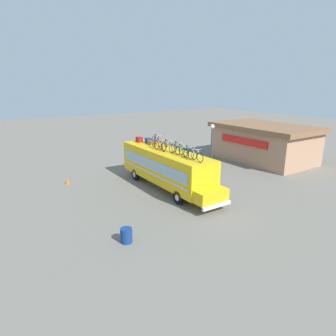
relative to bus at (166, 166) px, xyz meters
name	(u,v)px	position (x,y,z in m)	size (l,w,h in m)	color
ground_plane	(165,187)	(-0.18, 0.00, -1.85)	(120.00, 120.00, 0.00)	slate
bus	(166,166)	(0.00, 0.00, 0.00)	(11.33, 2.58, 3.15)	yellow
luggage_bag_1	(139,140)	(-4.30, -0.13, 1.53)	(0.58, 0.45, 0.46)	maroon
luggage_bag_2	(148,141)	(-3.46, 0.31, 1.53)	(0.50, 0.43, 0.46)	#193899
luggage_bag_3	(151,143)	(-2.66, 0.16, 1.48)	(0.59, 0.40, 0.36)	olive
rooftop_bicycle_1	(157,141)	(-1.95, 0.30, 1.70)	(1.77, 0.44, 0.97)	black
rooftop_bicycle_2	(157,144)	(-1.13, -0.16, 1.68)	(1.78, 0.44, 0.92)	black
rooftop_bicycle_3	(160,146)	(-0.33, -0.41, 1.69)	(1.75, 0.44, 0.93)	black
rooftop_bicycle_4	(168,147)	(0.42, -0.16, 1.69)	(1.81, 0.44, 0.95)	black
rooftop_bicycle_5	(178,149)	(1.36, 0.11, 1.68)	(1.68, 0.44, 0.91)	black
rooftop_bicycle_6	(182,151)	(2.17, -0.10, 1.66)	(1.74, 0.44, 0.86)	black
rooftop_bicycle_7	(189,153)	(2.95, -0.01, 1.67)	(1.73, 0.44, 0.88)	black
rooftop_bicycle_8	(195,156)	(3.81, -0.15, 1.67)	(1.70, 0.44, 0.90)	black
roadside_building	(263,142)	(-1.89, 13.95, 0.16)	(11.03, 6.70, 3.95)	tan
trash_bin	(126,235)	(6.04, -6.51, -1.44)	(0.64, 0.64, 0.81)	navy
traffic_cone	(67,181)	(-5.48, -6.49, -1.59)	(0.33, 0.33, 0.53)	orange
street_lamp	(212,146)	(0.59, 4.20, 1.31)	(0.36, 0.36, 4.98)	#38383D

